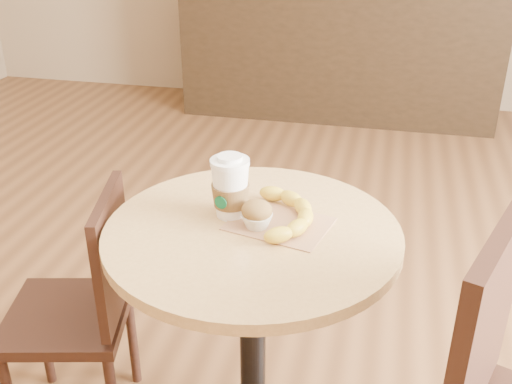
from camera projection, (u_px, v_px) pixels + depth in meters
cafe_table at (253, 297)px, 1.56m from camera, size 0.73×0.73×0.75m
chair_left at (84, 305)px, 1.72m from camera, size 0.41×0.41×0.78m
service_counter at (340, 43)px, 4.28m from camera, size 2.30×0.65×1.04m
kraft_bag at (279, 224)px, 1.48m from camera, size 0.28×0.23×0.00m
coffee_cup at (230, 189)px, 1.49m from camera, size 0.10×0.10×0.16m
muffin at (257, 214)px, 1.45m from camera, size 0.08×0.08×0.07m
banana at (285, 214)px, 1.48m from camera, size 0.22×0.31×0.04m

